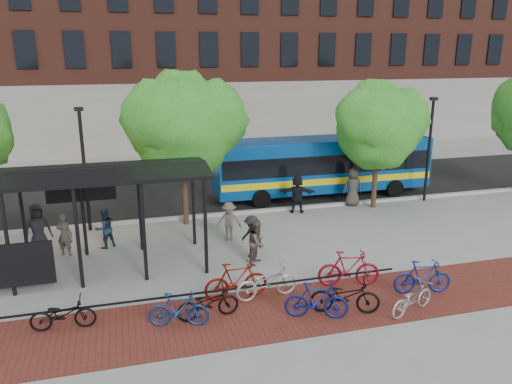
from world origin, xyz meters
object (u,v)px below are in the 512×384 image
object	(u,v)px
lamp_post_right	(429,147)
pedestrian_9	(252,237)
bike_0	(63,314)
tree_b	(184,121)
bike_7	(316,301)
lamp_post_left	(84,166)
bike_10	(412,298)
pedestrian_2	(105,228)
bike_3	(178,310)
pedestrian_3	(229,221)
pedestrian_1	(64,234)
bike_8	(345,296)
tree_c	(380,123)
pedestrian_0	(38,229)
bike_6	(267,282)
bike_5	(236,280)
pedestrian_6	(353,187)
pedestrian_8	(257,242)
bike_4	(208,303)
pedestrian_5	(297,194)
bike_11	(422,277)
bus	(322,163)
bus_shelter	(40,188)

from	to	relation	value
lamp_post_right	pedestrian_9	world-z (taller)	lamp_post_right
lamp_post_right	bike_0	xyz separation A→B (m)	(-16.34, -7.93, -2.29)
tree_b	bike_7	world-z (taller)	tree_b
lamp_post_left	bike_10	world-z (taller)	lamp_post_left
pedestrian_2	pedestrian_9	world-z (taller)	pedestrian_9
bike_3	pedestrian_3	world-z (taller)	pedestrian_3
pedestrian_1	bike_8	bearing A→B (deg)	165.38
tree_c	bike_8	bearing A→B (deg)	-122.84
bike_8	pedestrian_0	xyz separation A→B (m)	(-9.02, 6.92, 0.44)
lamp_post_left	bike_3	bearing A→B (deg)	-72.73
bike_6	pedestrian_3	world-z (taller)	pedestrian_3
tree_b	bike_5	bearing A→B (deg)	-86.36
bike_3	bike_8	bearing A→B (deg)	-83.03
lamp_post_right	pedestrian_6	distance (m)	4.28
bike_6	pedestrian_8	world-z (taller)	pedestrian_8
pedestrian_0	bike_4	bearing A→B (deg)	-70.75
bike_4	pedestrian_5	bearing A→B (deg)	-38.68
tree_b	bike_6	distance (m)	8.50
bike_11	bike_10	bearing A→B (deg)	146.96
tree_b	bike_4	distance (m)	9.08
pedestrian_6	lamp_post_right	bearing A→B (deg)	-173.98
bike_0	pedestrian_9	distance (m)	7.03
bike_4	pedestrian_2	world-z (taller)	pedestrian_2
lamp_post_right	pedestrian_9	xyz separation A→B (m)	(-10.17, -4.58, -1.95)
tree_c	bike_6	world-z (taller)	tree_c
tree_b	pedestrian_2	size ratio (longest dim) A/B	4.17
lamp_post_right	bike_11	distance (m)	10.66
tree_b	bike_11	distance (m)	11.10
tree_b	bike_4	size ratio (longest dim) A/B	3.65
bus	pedestrian_2	bearing A→B (deg)	-157.14
bus_shelter	bike_11	world-z (taller)	bus_shelter
bike_6	pedestrian_1	distance (m)	8.02
bike_11	lamp_post_left	bearing A→B (deg)	61.28
bike_5	pedestrian_6	distance (m)	10.78
bus_shelter	bike_0	xyz separation A→B (m)	(0.79, -3.85, -2.55)
tree_c	bike_8	distance (m)	11.13
bike_4	bike_0	bearing A→B (deg)	78.92
lamp_post_left	pedestrian_9	distance (m)	7.66
bike_7	bike_10	size ratio (longest dim) A/B	1.04
pedestrian_2	pedestrian_5	distance (m)	8.77
pedestrian_3	bike_6	bearing A→B (deg)	-75.89
bike_5	bike_10	xyz separation A→B (m)	(4.66, -2.18, -0.14)
bus_shelter	pedestrian_5	distance (m)	11.26
lamp_post_right	bike_4	xyz separation A→B (m)	(-12.47, -8.38, -2.28)
bike_10	pedestrian_1	distance (m)	12.21
tree_c	pedestrian_6	bearing A→B (deg)	154.85
pedestrian_3	pedestrian_5	world-z (taller)	pedestrian_5
bike_0	pedestrian_0	bearing A→B (deg)	16.80
bike_10	pedestrian_5	world-z (taller)	pedestrian_5
pedestrian_2	pedestrian_9	bearing A→B (deg)	127.37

